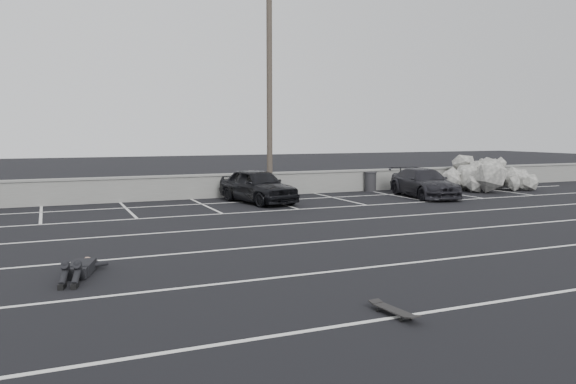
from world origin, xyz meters
name	(u,v)px	position (x,y,z in m)	size (l,w,h in m)	color
ground	(423,262)	(0.00, 0.00, 0.00)	(120.00, 120.00, 0.00)	black
seawall	(233,185)	(0.00, 14.00, 0.55)	(50.00, 0.45, 1.06)	gray
stall_lines	(330,231)	(-0.08, 4.41, 0.00)	(36.00, 20.05, 0.01)	silver
car_left	(258,186)	(0.26, 11.53, 0.71)	(1.68, 4.17, 1.42)	black
car_right	(424,183)	(7.88, 10.52, 0.64)	(1.80, 4.42, 1.28)	black
utility_pole	(269,89)	(1.45, 13.20, 4.81)	(1.27, 0.25, 9.51)	#4C4238
trash_bin	(370,181)	(6.96, 13.60, 0.49)	(0.78, 0.78, 0.97)	#29292C
riprap_pile	(484,178)	(12.74, 12.05, 0.58)	(5.21, 4.89, 1.59)	#AAA89F
person	(82,262)	(-7.15, 1.90, 0.24)	(1.54, 2.54, 0.48)	black
skateboard	(394,311)	(-2.75, -2.91, 0.08)	(0.32, 0.87, 0.10)	black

